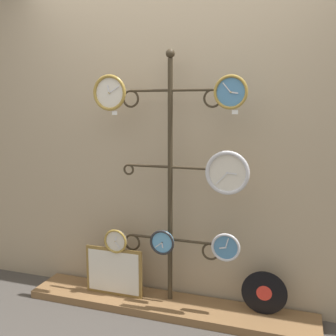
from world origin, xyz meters
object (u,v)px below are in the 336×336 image
clock_top_right (231,92)px  clock_middle_right (227,173)px  clock_bottom_center (162,242)px  display_stand (170,219)px  vinyl_record (264,293)px  clock_top_left (110,93)px  clock_bottom_right (226,247)px  clock_bottom_left (116,241)px  picture_frame (114,272)px

clock_top_right → clock_middle_right: size_ratio=0.75×
clock_bottom_center → clock_middle_right: bearing=-2.8°
display_stand → vinyl_record: display_stand is taller
clock_top_right → clock_top_left: bearing=180.0°
clock_bottom_center → clock_bottom_right: 0.47m
clock_middle_right → clock_bottom_left: 1.03m
clock_top_right → clock_bottom_center: (-0.48, 0.01, -1.08)m
display_stand → clock_top_left: bearing=-166.2°
clock_bottom_left → picture_frame: bearing=165.0°
display_stand → clock_top_right: size_ratio=8.54×
clock_bottom_left → vinyl_record: bearing=3.8°
display_stand → clock_middle_right: display_stand is taller
clock_bottom_center → vinyl_record: bearing=6.2°
clock_top_right → clock_bottom_right: size_ratio=1.11×
clock_bottom_left → clock_top_right: bearing=-1.3°
clock_bottom_left → clock_bottom_center: size_ratio=1.01×
clock_top_right → picture_frame: (-0.89, 0.03, -1.37)m
clock_top_right → vinyl_record: (0.26, 0.09, -1.40)m
clock_top_right → clock_middle_right: 0.53m
picture_frame → clock_top_left: bearing=-62.2°
clock_bottom_right → clock_bottom_center: bearing=179.6°
picture_frame → clock_bottom_left: bearing=-15.0°
display_stand → vinyl_record: size_ratio=6.00×
clock_bottom_center → picture_frame: size_ratio=0.40×
clock_middle_right → clock_bottom_right: bearing=95.7°
vinyl_record → picture_frame: bearing=-176.7°
clock_bottom_left → clock_bottom_center: bearing=-1.0°
clock_top_left → clock_bottom_center: 1.15m
clock_bottom_center → vinyl_record: 0.81m
clock_middle_right → clock_bottom_left: bearing=178.0°
clock_top_left → clock_top_right: size_ratio=1.15×
clock_top_right → vinyl_record: bearing=20.0°
clock_top_left → vinyl_record: size_ratio=0.81×
display_stand → picture_frame: size_ratio=4.08×
clock_top_right → display_stand: bearing=166.9°
vinyl_record → clock_bottom_center: bearing=-173.8°
clock_bottom_left → clock_bottom_center: clock_bottom_center is taller
clock_top_left → display_stand: bearing=13.8°
clock_bottom_center → vinyl_record: size_ratio=0.59×
clock_middle_right → vinyl_record: bearing=21.5°
clock_bottom_left → clock_bottom_right: 0.85m
clock_middle_right → clock_bottom_right: clock_middle_right is taller
clock_bottom_center → picture_frame: (-0.41, 0.01, -0.29)m
display_stand → clock_bottom_right: size_ratio=9.44×
clock_top_left → clock_top_right: (0.87, -0.00, -0.01)m
clock_top_left → clock_bottom_left: (0.01, 0.02, -1.12)m
clock_top_left → picture_frame: bearing=117.8°
clock_middle_right → clock_bottom_right: (-0.00, 0.02, -0.53)m
display_stand → clock_bottom_right: display_stand is taller
clock_middle_right → clock_bottom_center: size_ratio=1.59×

